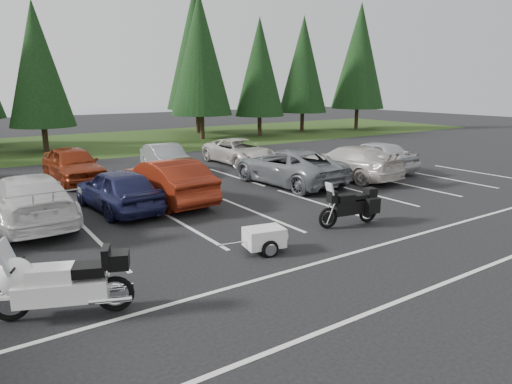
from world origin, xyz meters
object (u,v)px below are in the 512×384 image
(car_near_8, at_px, (374,156))
(car_near_6, at_px, (288,167))
(car_near_3, at_px, (28,199))
(car_far_4, at_px, (239,151))
(car_near_7, at_px, (349,162))
(car_far_2, at_px, (73,165))
(cargo_trailer, at_px, (264,240))
(car_near_4, at_px, (118,189))
(adventure_motorcycle, at_px, (349,203))
(touring_motorcycle, at_px, (61,277))
(car_near_5, at_px, (166,181))
(car_far_3, at_px, (166,159))

(car_near_8, bearing_deg, car_near_6, 0.66)
(car_near_3, distance_m, car_near_6, 10.54)
(car_near_8, bearing_deg, car_far_4, -51.49)
(car_near_7, height_order, car_far_2, car_far_2)
(car_near_3, bearing_deg, car_near_6, 179.42)
(car_near_6, xyz_separation_m, cargo_trailer, (-5.81, -6.42, -0.45))
(car_near_4, height_order, cargo_trailer, car_near_4)
(car_near_8, relative_size, car_far_2, 0.97)
(cargo_trailer, distance_m, adventure_motorcycle, 3.62)
(car_near_3, xyz_separation_m, touring_motorcycle, (-0.43, -6.95, -0.00))
(car_near_7, relative_size, adventure_motorcycle, 2.23)
(adventure_motorcycle, bearing_deg, car_near_4, 142.38)
(car_near_3, relative_size, adventure_motorcycle, 2.30)
(car_near_5, bearing_deg, car_near_8, 177.30)
(car_far_2, height_order, cargo_trailer, car_far_2)
(car_far_4, bearing_deg, cargo_trailer, -120.72)
(car_near_4, height_order, car_near_7, car_near_7)
(car_near_4, bearing_deg, car_far_3, -131.64)
(cargo_trailer, bearing_deg, adventure_motorcycle, 18.20)
(car_near_6, relative_size, car_far_3, 1.31)
(car_near_5, relative_size, car_near_6, 0.88)
(car_far_4, relative_size, adventure_motorcycle, 2.08)
(car_near_6, xyz_separation_m, car_near_7, (3.20, -0.58, -0.01))
(car_far_2, distance_m, touring_motorcycle, 13.23)
(car_near_8, bearing_deg, car_near_7, 15.17)
(car_near_3, relative_size, touring_motorcycle, 1.91)
(car_far_4, distance_m, cargo_trailer, 14.03)
(car_near_3, relative_size, car_near_4, 1.24)
(touring_motorcycle, bearing_deg, car_near_6, 55.32)
(car_near_6, height_order, car_near_7, car_near_6)
(car_far_3, bearing_deg, car_far_4, 9.13)
(car_near_5, distance_m, adventure_motorcycle, 6.95)
(car_near_6, relative_size, car_far_2, 1.19)
(car_near_4, height_order, car_near_6, car_near_6)
(cargo_trailer, bearing_deg, car_near_3, 137.88)
(car_near_4, relative_size, car_near_6, 0.79)
(car_far_4, bearing_deg, car_near_6, -101.69)
(car_far_2, height_order, adventure_motorcycle, car_far_2)
(car_near_3, xyz_separation_m, car_far_3, (7.06, 5.64, -0.09))
(car_far_2, bearing_deg, car_near_5, -73.53)
(car_near_7, xyz_separation_m, cargo_trailer, (-9.01, -5.84, -0.44))
(car_near_5, relative_size, adventure_motorcycle, 2.09)
(car_near_8, distance_m, car_far_4, 7.33)
(car_near_5, bearing_deg, car_near_4, 2.01)
(car_near_3, height_order, car_far_3, car_near_3)
(car_near_6, distance_m, car_far_2, 9.75)
(car_near_5, bearing_deg, car_far_4, -142.97)
(car_far_3, height_order, cargo_trailer, car_far_3)
(car_near_7, xyz_separation_m, car_far_3, (-6.68, 6.07, -0.06))
(car_near_3, xyz_separation_m, car_near_6, (10.54, 0.15, -0.01))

